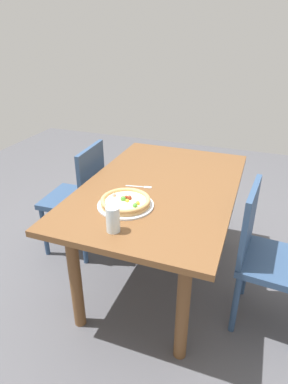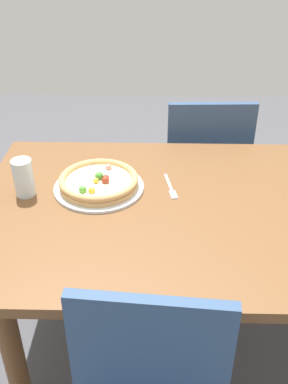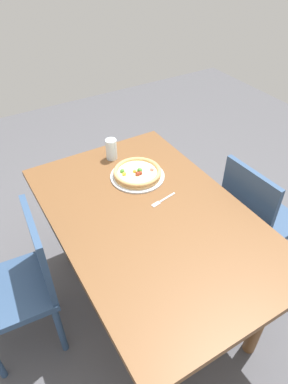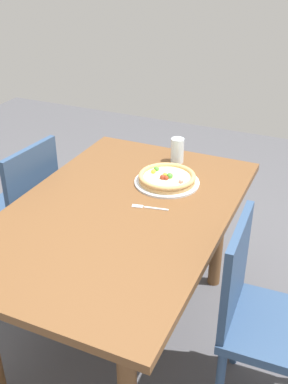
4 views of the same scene
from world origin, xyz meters
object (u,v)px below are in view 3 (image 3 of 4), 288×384
object	(u,v)px
chair_near	(255,217)
drinking_glass	(111,149)
dining_table	(151,229)
fork	(162,201)
pizza	(137,173)
chair_far	(23,282)
plate	(137,176)

from	to	relation	value
chair_near	drinking_glass	distance (m)	0.98
dining_table	fork	distance (m)	0.16
pizza	drinking_glass	world-z (taller)	drinking_glass
chair_far	pizza	size ratio (longest dim) A/B	3.15
dining_table	plate	distance (m)	0.35
dining_table	chair_near	size ratio (longest dim) A/B	1.65
chair_near	fork	distance (m)	0.65
plate	dining_table	bearing A→B (deg)	162.56
drinking_glass	chair_far	bearing A→B (deg)	120.05
chair_far	chair_near	bearing A→B (deg)	-96.12
dining_table	plate	world-z (taller)	plate
chair_far	drinking_glass	size ratio (longest dim) A/B	6.64
dining_table	drinking_glass	distance (m)	0.60
chair_far	plate	bearing A→B (deg)	-72.48
pizza	plate	bearing A→B (deg)	-85.74
chair_near	pizza	distance (m)	0.78
chair_near	fork	bearing A→B (deg)	-110.00
fork	drinking_glass	world-z (taller)	drinking_glass
plate	chair_far	bearing A→B (deg)	102.89
chair_near	fork	world-z (taller)	chair_near
chair_near	drinking_glass	bearing A→B (deg)	-140.09
dining_table	chair_far	size ratio (longest dim) A/B	1.65
chair_far	dining_table	bearing A→B (deg)	-97.13
drinking_glass	fork	bearing A→B (deg)	-174.64
fork	plate	bearing A→B (deg)	-99.38
dining_table	drinking_glass	bearing A→B (deg)	-5.90
plate	fork	distance (m)	0.25
plate	pizza	size ratio (longest dim) A/B	1.13
chair_far	fork	distance (m)	0.83
pizza	dining_table	bearing A→B (deg)	162.62
chair_near	chair_far	world-z (taller)	same
chair_near	fork	size ratio (longest dim) A/B	5.32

